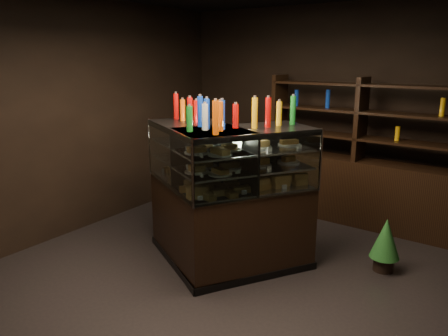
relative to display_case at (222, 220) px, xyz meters
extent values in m
plane|color=black|center=(0.32, 0.06, -0.52)|extent=(5.00, 5.00, 0.00)
cube|color=black|center=(0.32, 2.56, 0.98)|extent=(5.00, 0.02, 3.00)
cube|color=black|center=(0.32, -2.44, 0.98)|extent=(5.00, 0.02, 3.00)
cube|color=black|center=(-2.18, 0.06, 0.98)|extent=(0.02, 5.00, 3.00)
cube|color=black|center=(0.25, 0.06, -0.06)|extent=(1.33, 1.54, 0.91)
cube|color=black|center=(0.25, 0.06, -0.48)|extent=(1.37, 1.59, 0.08)
cube|color=black|center=(0.25, 0.06, 1.00)|extent=(1.33, 1.54, 0.06)
cube|color=silver|center=(0.25, 0.06, 0.40)|extent=(1.25, 1.46, 0.02)
cube|color=silver|center=(0.25, 0.06, 0.61)|extent=(1.25, 1.46, 0.02)
cube|color=silver|center=(0.25, 0.06, 0.80)|extent=(1.25, 1.46, 0.02)
cube|color=white|center=(0.55, -0.13, 0.71)|extent=(0.75, 1.18, 0.64)
cylinder|color=silver|center=(0.91, 0.46, 0.71)|extent=(0.03, 0.03, 0.66)
cylinder|color=silver|center=(0.17, -0.71, 0.71)|extent=(0.03, 0.03, 0.66)
cube|color=black|center=(-0.25, -0.06, -0.06)|extent=(1.55, 1.30, 0.91)
cube|color=black|center=(-0.25, -0.06, -0.48)|extent=(1.59, 1.33, 0.08)
cube|color=black|center=(-0.25, -0.06, 1.00)|extent=(1.55, 1.30, 0.06)
cube|color=silver|center=(-0.25, -0.06, 0.40)|extent=(1.47, 1.22, 0.02)
cube|color=silver|center=(-0.25, -0.06, 0.61)|extent=(1.47, 1.22, 0.02)
cube|color=silver|center=(-0.25, -0.06, 0.80)|extent=(1.47, 1.22, 0.02)
cube|color=white|center=(-0.43, -0.37, 0.71)|extent=(1.20, 0.70, 0.64)
cylinder|color=silver|center=(0.17, -0.71, 0.71)|extent=(0.03, 0.03, 0.66)
cylinder|color=silver|center=(-1.02, -0.01, 0.71)|extent=(0.03, 0.03, 0.66)
cube|color=#C18345|center=(-0.03, -0.45, 0.44)|extent=(0.17, 0.20, 0.06)
cube|color=#C18345|center=(0.09, -0.25, 0.44)|extent=(0.17, 0.20, 0.06)
cube|color=#C18345|center=(0.22, -0.05, 0.44)|extent=(0.17, 0.20, 0.06)
cube|color=#C18345|center=(0.34, 0.14, 0.44)|extent=(0.17, 0.20, 0.06)
cube|color=#C18345|center=(0.47, 0.34, 0.44)|extent=(0.17, 0.20, 0.06)
cube|color=#C18345|center=(0.59, 0.54, 0.44)|extent=(0.17, 0.20, 0.06)
cylinder|color=white|center=(-0.03, -0.38, 0.63)|extent=(0.24, 0.24, 0.02)
cube|color=#C18345|center=(-0.03, -0.38, 0.66)|extent=(0.16, 0.19, 0.05)
cylinder|color=white|center=(0.16, -0.09, 0.63)|extent=(0.24, 0.24, 0.02)
cube|color=#C18345|center=(0.16, -0.09, 0.66)|extent=(0.16, 0.19, 0.05)
cylinder|color=white|center=(0.34, 0.21, 0.63)|extent=(0.24, 0.24, 0.02)
cube|color=#C18345|center=(0.34, 0.21, 0.66)|extent=(0.16, 0.19, 0.05)
cylinder|color=white|center=(0.53, 0.51, 0.63)|extent=(0.24, 0.24, 0.02)
cube|color=#C18345|center=(0.53, 0.51, 0.66)|extent=(0.16, 0.19, 0.05)
cylinder|color=white|center=(-0.03, -0.38, 0.82)|extent=(0.24, 0.24, 0.02)
cube|color=#C18345|center=(-0.03, -0.38, 0.86)|extent=(0.16, 0.19, 0.05)
cylinder|color=white|center=(0.16, -0.09, 0.82)|extent=(0.24, 0.24, 0.02)
cube|color=#C18345|center=(0.16, -0.09, 0.86)|extent=(0.16, 0.19, 0.05)
cylinder|color=white|center=(0.34, 0.21, 0.82)|extent=(0.24, 0.24, 0.02)
cube|color=#C18345|center=(0.34, 0.21, 0.86)|extent=(0.16, 0.19, 0.05)
cylinder|color=white|center=(0.53, 0.51, 0.82)|extent=(0.24, 0.24, 0.02)
cube|color=#C18345|center=(0.53, 0.51, 0.86)|extent=(0.16, 0.19, 0.05)
cube|color=#C18345|center=(-0.77, 0.20, 0.44)|extent=(0.20, 0.17, 0.06)
cube|color=#C18345|center=(-0.57, 0.09, 0.44)|extent=(0.20, 0.17, 0.06)
cube|color=#C18345|center=(-0.37, -0.03, 0.44)|extent=(0.20, 0.17, 0.06)
cube|color=#C18345|center=(-0.17, -0.15, 0.44)|extent=(0.20, 0.17, 0.06)
cube|color=#C18345|center=(0.03, -0.27, 0.44)|extent=(0.20, 0.17, 0.06)
cube|color=#C18345|center=(0.23, -0.38, 0.44)|extent=(0.20, 0.17, 0.06)
cylinder|color=white|center=(-0.71, 0.21, 0.63)|extent=(0.24, 0.24, 0.02)
cube|color=#C18345|center=(-0.71, 0.21, 0.66)|extent=(0.19, 0.16, 0.05)
cylinder|color=white|center=(-0.40, 0.03, 0.63)|extent=(0.24, 0.24, 0.02)
cube|color=#C18345|center=(-0.40, 0.03, 0.66)|extent=(0.19, 0.16, 0.05)
cylinder|color=white|center=(-0.10, -0.15, 0.63)|extent=(0.24, 0.24, 0.02)
cube|color=#C18345|center=(-0.10, -0.15, 0.66)|extent=(0.19, 0.16, 0.05)
cylinder|color=white|center=(0.20, -0.32, 0.63)|extent=(0.24, 0.24, 0.02)
cube|color=#C18345|center=(0.20, -0.32, 0.66)|extent=(0.19, 0.16, 0.05)
cylinder|color=white|center=(-0.71, 0.21, 0.82)|extent=(0.24, 0.24, 0.02)
cube|color=#C18345|center=(-0.71, 0.21, 0.86)|extent=(0.19, 0.16, 0.05)
cylinder|color=white|center=(-0.40, 0.03, 0.82)|extent=(0.24, 0.24, 0.02)
cube|color=#C18345|center=(-0.40, 0.03, 0.86)|extent=(0.19, 0.16, 0.05)
cylinder|color=white|center=(-0.10, -0.15, 0.82)|extent=(0.24, 0.24, 0.02)
cube|color=#C18345|center=(-0.10, -0.15, 0.86)|extent=(0.19, 0.16, 0.05)
cylinder|color=white|center=(0.20, -0.32, 0.82)|extent=(0.24, 0.24, 0.02)
cube|color=#C18345|center=(0.20, -0.32, 0.86)|extent=(0.19, 0.16, 0.05)
cylinder|color=#B20C0A|center=(-0.06, -0.43, 1.17)|extent=(0.06, 0.06, 0.28)
cylinder|color=silver|center=(-0.06, -0.43, 1.32)|extent=(0.03, 0.03, 0.02)
cylinder|color=yellow|center=(0.03, -0.29, 1.17)|extent=(0.06, 0.06, 0.28)
cylinder|color=silver|center=(0.03, -0.29, 1.32)|extent=(0.03, 0.03, 0.02)
cylinder|color=#147223|center=(0.12, -0.15, 1.17)|extent=(0.06, 0.06, 0.28)
cylinder|color=silver|center=(0.12, -0.15, 1.32)|extent=(0.03, 0.03, 0.02)
cylinder|color=black|center=(0.21, -0.01, 1.17)|extent=(0.06, 0.06, 0.28)
cylinder|color=silver|center=(0.21, -0.01, 1.32)|extent=(0.03, 0.03, 0.02)
cylinder|color=#D8590A|center=(0.29, 0.13, 1.17)|extent=(0.06, 0.06, 0.28)
cylinder|color=silver|center=(0.29, 0.13, 1.32)|extent=(0.03, 0.03, 0.02)
cylinder|color=#0F38B2|center=(0.38, 0.27, 1.17)|extent=(0.06, 0.06, 0.28)
cylinder|color=silver|center=(0.38, 0.27, 1.32)|extent=(0.03, 0.03, 0.02)
cylinder|color=silver|center=(0.47, 0.41, 1.17)|extent=(0.06, 0.06, 0.28)
cylinder|color=silver|center=(0.47, 0.41, 1.32)|extent=(0.03, 0.03, 0.02)
cylinder|color=#B20C0A|center=(0.56, 0.55, 1.17)|extent=(0.06, 0.06, 0.28)
cylinder|color=silver|center=(0.56, 0.55, 1.32)|extent=(0.03, 0.03, 0.02)
cylinder|color=#B20C0A|center=(-0.75, 0.23, 1.17)|extent=(0.06, 0.06, 0.28)
cylinder|color=silver|center=(-0.75, 0.23, 1.32)|extent=(0.03, 0.03, 0.02)
cylinder|color=yellow|center=(-0.61, 0.15, 1.17)|extent=(0.06, 0.06, 0.28)
cylinder|color=silver|center=(-0.61, 0.15, 1.32)|extent=(0.03, 0.03, 0.02)
cylinder|color=#147223|center=(-0.47, 0.07, 1.17)|extent=(0.06, 0.06, 0.28)
cylinder|color=silver|center=(-0.47, 0.07, 1.32)|extent=(0.03, 0.03, 0.02)
cylinder|color=black|center=(-0.32, -0.02, 1.17)|extent=(0.06, 0.06, 0.28)
cylinder|color=silver|center=(-0.32, -0.02, 1.32)|extent=(0.03, 0.03, 0.02)
cylinder|color=#D8590A|center=(-0.18, -0.10, 1.17)|extent=(0.06, 0.06, 0.28)
cylinder|color=silver|center=(-0.18, -0.10, 1.32)|extent=(0.03, 0.03, 0.02)
cylinder|color=#0F38B2|center=(-0.04, -0.18, 1.17)|extent=(0.06, 0.06, 0.28)
cylinder|color=silver|center=(-0.04, -0.18, 1.32)|extent=(0.03, 0.03, 0.02)
cylinder|color=silver|center=(0.11, -0.27, 1.17)|extent=(0.06, 0.06, 0.28)
cylinder|color=silver|center=(0.11, -0.27, 1.32)|extent=(0.03, 0.03, 0.02)
cylinder|color=#B20C0A|center=(0.25, -0.35, 1.17)|extent=(0.06, 0.06, 0.28)
cylinder|color=silver|center=(0.25, -0.35, 1.32)|extent=(0.03, 0.03, 0.02)
cylinder|color=black|center=(1.54, 0.85, -0.44)|extent=(0.21, 0.21, 0.16)
cone|color=#185528|center=(1.54, 0.85, -0.14)|extent=(0.31, 0.31, 0.44)
cone|color=#185528|center=(1.54, 0.85, 0.00)|extent=(0.25, 0.25, 0.31)
cube|color=black|center=(0.80, 2.11, -0.07)|extent=(2.57, 0.55, 0.90)
cube|color=black|center=(-0.44, 2.17, 0.93)|extent=(0.08, 0.38, 1.10)
cube|color=black|center=(0.80, 2.11, 0.93)|extent=(0.08, 0.38, 1.10)
cube|color=black|center=(0.80, 2.11, 0.68)|extent=(2.52, 0.51, 0.03)
cube|color=black|center=(0.80, 2.11, 1.03)|extent=(2.52, 0.51, 0.03)
cube|color=black|center=(0.80, 2.11, 1.38)|extent=(2.52, 0.51, 0.03)
cylinder|color=#B20C0A|center=(-0.17, 2.16, 0.81)|extent=(0.06, 0.06, 0.22)
cylinder|color=yellow|center=(0.32, 2.13, 0.81)|extent=(0.06, 0.06, 0.22)
cylinder|color=#147223|center=(0.80, 2.11, 0.81)|extent=(0.06, 0.06, 0.22)
cylinder|color=black|center=(1.28, 2.08, 0.81)|extent=(0.06, 0.06, 0.22)
cylinder|color=#D8590A|center=(1.77, 2.06, 0.81)|extent=(0.06, 0.06, 0.22)
camera|label=1|loc=(2.54, -3.69, 1.72)|focal=35.00mm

